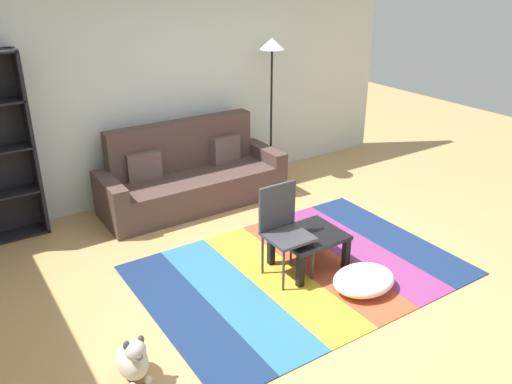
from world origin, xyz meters
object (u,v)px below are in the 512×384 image
(folding_chair, at_px, (283,224))
(tv_remote, at_px, (300,235))
(standing_lamp, at_px, (272,63))
(couch, at_px, (191,177))
(pouf, at_px, (364,280))
(coffee_table, at_px, (309,240))
(dog, at_px, (133,360))

(folding_chair, bearing_deg, tv_remote, 21.24)
(folding_chair, bearing_deg, standing_lamp, 92.91)
(couch, distance_m, standing_lamp, 1.81)
(folding_chair, bearing_deg, pouf, -19.98)
(couch, height_order, coffee_table, couch)
(folding_chair, bearing_deg, coffee_table, 24.67)
(couch, height_order, dog, couch)
(tv_remote, bearing_deg, coffee_table, -37.10)
(pouf, distance_m, dog, 2.17)
(dog, bearing_deg, standing_lamp, 41.05)
(coffee_table, bearing_deg, couch, 97.66)
(coffee_table, bearing_deg, dog, -166.06)
(standing_lamp, xyz_separation_m, tv_remote, (-1.14, -2.13, -1.20))
(pouf, relative_size, standing_lamp, 0.32)
(couch, relative_size, standing_lamp, 1.19)
(couch, relative_size, coffee_table, 3.55)
(standing_lamp, height_order, folding_chair, standing_lamp)
(standing_lamp, height_order, tv_remote, standing_lamp)
(dog, relative_size, standing_lamp, 0.21)
(couch, height_order, standing_lamp, standing_lamp)
(couch, bearing_deg, folding_chair, -90.40)
(pouf, bearing_deg, folding_chair, 124.94)
(dog, distance_m, tv_remote, 1.96)
(coffee_table, xyz_separation_m, dog, (-1.99, -0.49, -0.14))
(standing_lamp, distance_m, tv_remote, 2.70)
(tv_remote, bearing_deg, couch, 62.25)
(couch, xyz_separation_m, pouf, (0.44, -2.59, -0.23))
(tv_remote, bearing_deg, dog, 162.59)
(dog, height_order, folding_chair, folding_chair)
(pouf, bearing_deg, tv_remote, 114.78)
(tv_remote, relative_size, folding_chair, 0.17)
(couch, bearing_deg, standing_lamp, 6.68)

